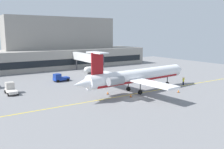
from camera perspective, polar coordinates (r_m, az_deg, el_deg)
name	(u,v)px	position (r m, az deg, el deg)	size (l,w,h in m)	color
ground	(134,98)	(44.84, 5.24, -5.69)	(120.00, 120.00, 0.11)	slate
terminal_building	(49,49)	(87.48, -14.96, 6.02)	(77.97, 16.96, 17.77)	gray
jet_bridge_east	(87,58)	(72.57, -5.97, 3.97)	(2.40, 17.59, 5.97)	silver
regional_jet	(137,76)	(48.52, 5.93, -0.37)	(29.92, 21.56, 8.71)	white
baggage_tug	(11,89)	(51.70, -23.17, -3.14)	(2.13, 4.18, 2.25)	silver
pushback_tractor	(60,78)	(61.00, -12.39, -0.79)	(4.10, 2.45, 2.01)	#19389E
fuel_tank	(94,69)	(71.98, -4.29, 1.26)	(6.48, 2.29, 2.18)	white
marshaller	(183,81)	(57.88, 16.75, -1.51)	(0.83, 0.34, 1.89)	#191E33
safety_cone_alpha	(131,96)	(45.32, 4.54, -5.12)	(0.47, 0.47, 0.55)	orange
safety_cone_bravo	(178,91)	(50.54, 15.66, -3.89)	(0.47, 0.47, 0.55)	orange
safety_cone_charlie	(108,93)	(47.27, -1.01, -4.46)	(0.47, 0.47, 0.55)	orange
safety_cone_delta	(130,88)	(51.38, 4.26, -3.33)	(0.47, 0.47, 0.55)	orange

